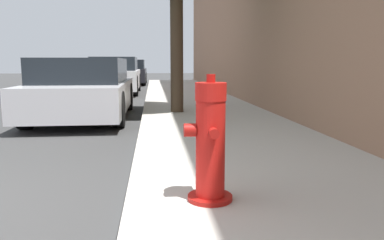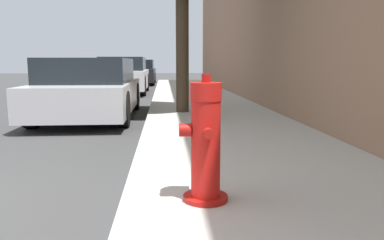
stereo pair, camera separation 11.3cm
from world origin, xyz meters
name	(u,v)px [view 1 (the left image)]	position (x,y,z in m)	size (l,w,h in m)	color
sidewalk_slab	(300,206)	(3.01, 0.00, 0.07)	(2.67, 40.00, 0.13)	#B7B2A8
fire_hydrant	(210,144)	(2.32, 0.03, 0.56)	(0.36, 0.36, 0.94)	#A91511
parked_car_near	(84,89)	(0.48, 5.34, 0.61)	(1.81, 4.19, 1.24)	#B7B7BC
parked_car_mid	(116,76)	(0.51, 11.71, 0.67)	(1.74, 3.93, 1.36)	silver
parked_car_far	(130,72)	(0.69, 17.82, 0.64)	(1.71, 4.25, 1.31)	black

